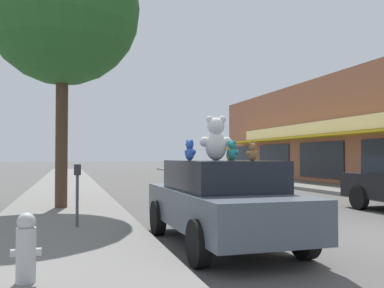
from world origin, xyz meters
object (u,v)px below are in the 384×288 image
plush_art_car (221,200)px  teddy_bear_giant (216,139)px  street_tree (63,9)px  teddy_bear_purple (190,152)px  teddy_bear_teal (232,151)px  teddy_bear_brown (252,152)px  teddy_bear_orange (229,153)px  parking_meter (77,187)px  teddy_bear_blue (190,150)px  fire_hydrant (26,248)px

plush_art_car → teddy_bear_giant: size_ratio=5.19×
street_tree → plush_art_car: bearing=-62.2°
teddy_bear_giant → teddy_bear_purple: size_ratio=2.69×
teddy_bear_teal → teddy_bear_brown: size_ratio=1.23×
teddy_bear_brown → teddy_bear_orange: bearing=-109.9°
plush_art_car → parking_meter: 3.05m
teddy_bear_teal → parking_meter: 3.27m
plush_art_car → teddy_bear_orange: (0.39, 0.62, 0.85)m
parking_meter → teddy_bear_orange: bearing=-22.4°
teddy_bear_purple → teddy_bear_orange: bearing=-123.6°
plush_art_car → teddy_bear_brown: 1.25m
teddy_bear_giant → parking_meter: size_ratio=0.66×
teddy_bear_purple → teddy_bear_blue: 0.20m
teddy_bear_giant → fire_hydrant: bearing=51.0°
teddy_bear_blue → parking_meter: 2.56m
teddy_bear_teal → street_tree: size_ratio=0.05×
teddy_bear_orange → street_tree: 7.06m
teddy_bear_purple → teddy_bear_brown: teddy_bear_purple is taller
teddy_bear_blue → teddy_bear_purple: bearing=-41.7°
teddy_bear_purple → teddy_bear_orange: 0.84m
teddy_bear_orange → parking_meter: size_ratio=0.23×
teddy_bear_orange → teddy_bear_brown: bearing=28.9°
plush_art_car → teddy_bear_blue: 1.07m
teddy_bear_teal → fire_hydrant: teddy_bear_teal is taller
teddy_bear_purple → plush_art_car: bearing=179.5°
teddy_bear_giant → teddy_bear_blue: (-0.51, -0.00, -0.22)m
plush_art_car → street_tree: (-2.83, 5.36, 4.98)m
teddy_bear_giant → street_tree: (-2.85, 5.02, 3.87)m
teddy_bear_brown → street_tree: size_ratio=0.04×
teddy_bear_blue → street_tree: size_ratio=0.05×
teddy_bear_teal → street_tree: 7.31m
teddy_bear_giant → parking_meter: bearing=-16.6°
street_tree → teddy_bear_purple: bearing=-63.7°
teddy_bear_purple → fire_hydrant: 3.84m
teddy_bear_teal → teddy_bear_orange: (0.12, 0.47, -0.04)m
plush_art_car → street_tree: size_ratio=0.56×
plush_art_car → teddy_bear_blue: size_ratio=11.34×
teddy_bear_brown → fire_hydrant: teddy_bear_brown is taller
plush_art_car → parking_meter: bearing=142.9°
plush_art_car → parking_meter: size_ratio=3.43×
plush_art_car → teddy_bear_blue: bearing=144.9°
plush_art_car → fire_hydrant: (-3.09, -2.01, -0.26)m
teddy_bear_teal → fire_hydrant: (-3.37, -2.17, -1.14)m
plush_art_car → teddy_bear_giant: bearing=85.8°
teddy_bear_teal → teddy_bear_orange: size_ratio=1.28×
teddy_bear_brown → teddy_bear_orange: 1.52m
teddy_bear_brown → street_tree: 8.08m
teddy_bear_orange → plush_art_car: bearing=3.5°
teddy_bear_teal → teddy_bear_blue: teddy_bear_blue is taller
plush_art_car → teddy_bear_brown: size_ratio=14.43×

